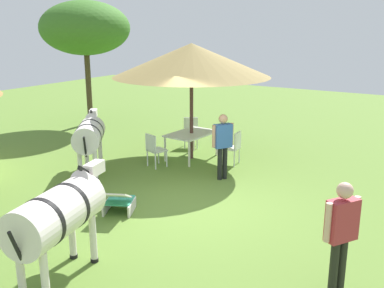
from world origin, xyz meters
TOP-DOWN VIEW (x-y plane):
  - ground_plane at (0.00, 0.00)m, footprint 36.00×36.00m
  - shade_umbrella at (2.81, 1.75)m, footprint 4.27×4.27m
  - patio_dining_table at (2.81, 1.75)m, footprint 1.53×1.05m
  - patio_chair_west_end at (3.88, 2.43)m, footprint 0.59×0.60m
  - patio_chair_east_end at (1.62, 2.17)m, footprint 0.54×0.55m
  - patio_chair_near_hut at (2.93, 0.49)m, footprint 0.48×0.46m
  - guest_beside_umbrella at (1.72, 0.19)m, footprint 0.51×0.40m
  - standing_watcher at (-1.69, -3.41)m, footprint 0.52×0.41m
  - striped_lounge_chair at (-1.16, 1.03)m, footprint 0.97×0.83m
  - zebra_nearest_camera at (-3.43, 0.16)m, footprint 2.26×1.05m
  - zebra_by_umbrella at (0.39, 3.26)m, footprint 1.82×1.49m
  - acacia_tree_left_background at (4.70, 7.45)m, footprint 3.26×3.26m

SIDE VIEW (x-z plane):
  - ground_plane at x=0.00m, z-range 0.00..0.00m
  - striped_lounge_chair at x=-1.16m, z-range -0.04..0.54m
  - patio_chair_west_end at x=3.88m, z-range 0.07..0.97m
  - patio_chair_east_end at x=1.62m, z-range 0.07..0.97m
  - patio_chair_near_hut at x=2.93m, z-range 0.07..0.97m
  - patio_dining_table at x=2.81m, z-range 0.29..1.03m
  - guest_beside_umbrella at x=1.72m, z-range 0.16..1.78m
  - standing_watcher at x=-1.69m, z-range 0.17..1.83m
  - zebra_by_umbrella at x=0.39m, z-range 0.23..1.77m
  - zebra_nearest_camera at x=-3.43m, z-range 0.25..1.84m
  - shade_umbrella at x=2.81m, z-range 1.15..4.35m
  - acacia_tree_left_background at x=4.70m, z-range 1.27..5.80m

